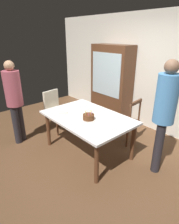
# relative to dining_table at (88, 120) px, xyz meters

# --- Properties ---
(ground) EXTENTS (6.40, 6.40, 0.00)m
(ground) POSITION_rel_dining_table_xyz_m (0.00, 0.00, -0.67)
(ground) COLOR brown
(back_wall) EXTENTS (6.40, 0.10, 2.60)m
(back_wall) POSITION_rel_dining_table_xyz_m (0.00, 1.85, 0.63)
(back_wall) COLOR silver
(back_wall) RESTS_ON ground
(dining_table) EXTENTS (1.62, 1.08, 0.76)m
(dining_table) POSITION_rel_dining_table_xyz_m (0.00, 0.00, 0.00)
(dining_table) COLOR white
(dining_table) RESTS_ON ground
(birthday_cake) EXTENTS (0.28, 0.28, 0.17)m
(birthday_cake) POSITION_rel_dining_table_xyz_m (0.13, -0.09, 0.13)
(birthday_cake) COLOR silver
(birthday_cake) RESTS_ON dining_table
(plate_near_celebrant) EXTENTS (0.22, 0.22, 0.01)m
(plate_near_celebrant) POSITION_rel_dining_table_xyz_m (-0.45, -0.24, 0.09)
(plate_near_celebrant) COLOR silver
(plate_near_celebrant) RESTS_ON dining_table
(plate_far_side) EXTENTS (0.22, 0.22, 0.01)m
(plate_far_side) POSITION_rel_dining_table_xyz_m (-0.08, 0.24, 0.09)
(plate_far_side) COLOR silver
(plate_far_side) RESTS_ON dining_table
(fork_near_celebrant) EXTENTS (0.18, 0.05, 0.01)m
(fork_near_celebrant) POSITION_rel_dining_table_xyz_m (-0.61, -0.26, 0.09)
(fork_near_celebrant) COLOR silver
(fork_near_celebrant) RESTS_ON dining_table
(fork_far_side) EXTENTS (0.18, 0.05, 0.01)m
(fork_far_side) POSITION_rel_dining_table_xyz_m (-0.24, 0.23, 0.09)
(fork_far_side) COLOR silver
(fork_far_side) RESTS_ON dining_table
(chair_spindle_back) EXTENTS (0.48, 0.48, 0.95)m
(chair_spindle_back) POSITION_rel_dining_table_xyz_m (0.23, 0.86, -0.21)
(chair_spindle_back) COLOR #56331E
(chair_spindle_back) RESTS_ON ground
(chair_upholstered) EXTENTS (0.50, 0.50, 0.95)m
(chair_upholstered) POSITION_rel_dining_table_xyz_m (-1.20, 0.03, -0.14)
(chair_upholstered) COLOR beige
(chair_upholstered) RESTS_ON ground
(person_celebrant) EXTENTS (0.32, 0.32, 1.69)m
(person_celebrant) POSITION_rel_dining_table_xyz_m (-1.26, -0.82, 0.29)
(person_celebrant) COLOR #262328
(person_celebrant) RESTS_ON ground
(person_guest) EXTENTS (0.32, 0.32, 1.82)m
(person_guest) POSITION_rel_dining_table_xyz_m (1.13, 0.55, 0.37)
(person_guest) COLOR #262328
(person_guest) RESTS_ON ground
(china_cabinet) EXTENTS (1.10, 0.45, 1.90)m
(china_cabinet) POSITION_rel_dining_table_xyz_m (-0.87, 1.56, 0.28)
(china_cabinet) COLOR #56331E
(china_cabinet) RESTS_ON ground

